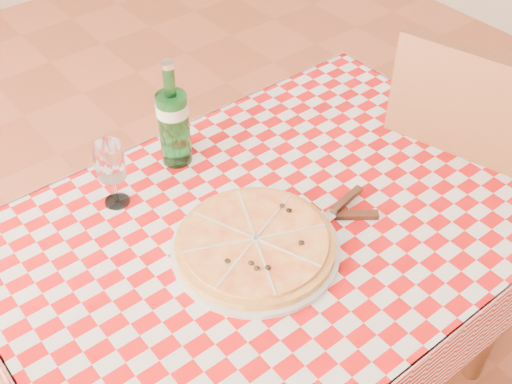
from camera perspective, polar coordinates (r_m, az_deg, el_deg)
dining_table at (r=1.56m, az=1.96°, el=-5.16°), size 1.20×0.80×0.75m
tablecloth at (r=1.49m, az=2.04°, el=-2.71°), size 1.30×0.90×0.01m
chair_near at (r=1.94m, az=18.71°, el=1.26°), size 0.58×0.58×1.05m
pizza_plate at (r=1.40m, az=-0.06°, el=-4.56°), size 0.48×0.48×0.05m
water_bottle at (r=1.58m, az=-7.42°, el=6.91°), size 0.09×0.09×0.29m
wine_glass at (r=1.51m, az=-12.66°, el=1.48°), size 0.07×0.07×0.17m
cutlery at (r=1.49m, az=6.87°, el=-1.85°), size 0.30×0.27×0.03m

